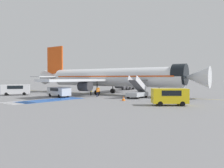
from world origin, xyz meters
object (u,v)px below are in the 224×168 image
(traffic_cone_0, at_px, (124,98))
(service_van_1, at_px, (16,89))
(ground_crew_1, at_px, (97,91))
(fuel_tanker, at_px, (131,83))
(traffic_cone_1, at_px, (174,98))
(traffic_cone_2, at_px, (64,94))
(service_van_0, at_px, (170,95))
(ground_crew_2, at_px, (98,91))
(service_van_3, at_px, (59,91))
(boarding_stairs_forward, at_px, (137,92))
(ground_crew_0, at_px, (91,91))
(airliner, at_px, (109,77))

(traffic_cone_0, bearing_deg, service_van_1, -167.51)
(ground_crew_1, bearing_deg, fuel_tanker, -8.58)
(fuel_tanker, xyz_separation_m, traffic_cone_1, (24.67, -23.97, -1.55))
(traffic_cone_0, height_order, traffic_cone_2, traffic_cone_0)
(ground_crew_1, xyz_separation_m, traffic_cone_0, (8.06, -2.48, -0.74))
(service_van_1, distance_m, ground_crew_1, 17.72)
(ground_crew_1, height_order, traffic_cone_2, ground_crew_1)
(service_van_0, relative_size, ground_crew_1, 2.51)
(ground_crew_1, distance_m, ground_crew_2, 1.59)
(fuel_tanker, relative_size, service_van_3, 2.01)
(boarding_stairs_forward, relative_size, traffic_cone_1, 8.29)
(traffic_cone_0, bearing_deg, ground_crew_0, 160.04)
(service_van_1, height_order, service_van_3, service_van_1)
(service_van_0, xyz_separation_m, ground_crew_2, (-17.18, 4.94, -0.25))
(ground_crew_2, distance_m, traffic_cone_2, 7.95)
(boarding_stairs_forward, distance_m, traffic_cone_1, 6.83)
(airliner, xyz_separation_m, ground_crew_1, (2.35, -6.34, -2.67))
(service_van_3, xyz_separation_m, ground_crew_2, (4.64, 6.05, -0.08))
(service_van_3, distance_m, traffic_cone_1, 21.13)
(airliner, xyz_separation_m, ground_crew_2, (1.49, -5.00, -2.69))
(boarding_stairs_forward, xyz_separation_m, ground_crew_0, (-10.59, -1.18, -0.10))
(service_van_0, xyz_separation_m, service_van_3, (-21.82, -1.11, -0.17))
(ground_crew_2, height_order, traffic_cone_0, ground_crew_2)
(airliner, bearing_deg, service_van_1, -49.78)
(airliner, distance_m, traffic_cone_1, 17.10)
(ground_crew_2, bearing_deg, traffic_cone_2, 116.51)
(airliner, xyz_separation_m, ground_crew_0, (-0.93, -4.70, -2.86))
(service_van_3, distance_m, traffic_cone_0, 13.76)
(fuel_tanker, xyz_separation_m, ground_crew_2, (9.71, -25.78, -0.80))
(service_van_0, distance_m, service_van_3, 21.85)
(ground_crew_2, bearing_deg, service_van_1, 128.28)
(boarding_stairs_forward, height_order, service_van_0, boarding_stairs_forward)
(boarding_stairs_forward, relative_size, ground_crew_1, 2.88)
(service_van_0, height_order, traffic_cone_2, service_van_0)
(airliner, relative_size, fuel_tanker, 3.83)
(ground_crew_1, bearing_deg, traffic_cone_0, -136.99)
(ground_crew_2, bearing_deg, ground_crew_0, 89.98)
(airliner, xyz_separation_m, service_van_1, (-13.56, -14.13, -2.43))
(boarding_stairs_forward, height_order, service_van_1, boarding_stairs_forward)
(boarding_stairs_forward, xyz_separation_m, service_van_3, (-12.80, -7.54, 0.15))
(ground_crew_1, bearing_deg, boarding_stairs_forward, -98.75)
(traffic_cone_0, bearing_deg, ground_crew_2, 156.82)
(fuel_tanker, distance_m, traffic_cone_0, 35.01)
(service_van_3, xyz_separation_m, ground_crew_0, (2.21, 6.35, -0.25))
(boarding_stairs_forward, relative_size, traffic_cone_0, 7.77)
(service_van_0, xyz_separation_m, ground_crew_1, (-16.33, 3.60, -0.23))
(service_van_0, bearing_deg, traffic_cone_2, -134.75)
(service_van_0, xyz_separation_m, traffic_cone_2, (-24.65, 2.30, -0.99))
(ground_crew_0, xyz_separation_m, traffic_cone_1, (17.38, 1.51, -0.58))
(traffic_cone_0, bearing_deg, boarding_stairs_forward, 98.10)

